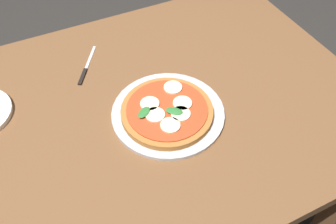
% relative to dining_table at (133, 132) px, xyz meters
% --- Properties ---
extents(ground_plane, '(6.00, 6.00, 0.00)m').
position_rel_dining_table_xyz_m(ground_plane, '(0.00, 0.00, -0.65)').
color(ground_plane, '#2D2B28').
extents(dining_table, '(1.41, 0.93, 0.74)m').
position_rel_dining_table_xyz_m(dining_table, '(0.00, 0.00, 0.00)').
color(dining_table, brown).
rests_on(dining_table, ground_plane).
extents(serving_tray, '(0.32, 0.32, 0.01)m').
position_rel_dining_table_xyz_m(serving_tray, '(0.09, -0.06, 0.10)').
color(serving_tray, silver).
rests_on(serving_tray, dining_table).
extents(pizza, '(0.26, 0.26, 0.03)m').
position_rel_dining_table_xyz_m(pizza, '(0.09, -0.06, 0.12)').
color(pizza, '#B27033').
rests_on(pizza, serving_tray).
extents(knife, '(0.11, 0.16, 0.01)m').
position_rel_dining_table_xyz_m(knife, '(-0.06, 0.22, 0.10)').
color(knife, black).
rests_on(knife, dining_table).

